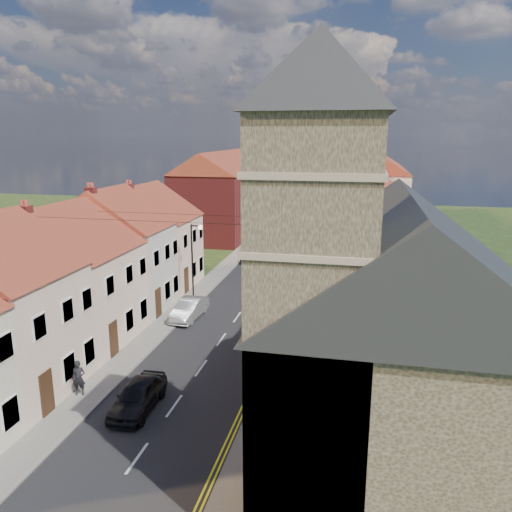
% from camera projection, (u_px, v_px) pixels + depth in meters
% --- Properties ---
extents(ground, '(160.00, 160.00, 0.00)m').
position_uv_depth(ground, '(113.00, 493.00, 17.82)').
color(ground, '#3B5524').
rests_on(ground, ground).
extents(road, '(7.00, 90.00, 0.02)m').
position_uv_depth(road, '(269.00, 272.00, 46.30)').
color(road, black).
rests_on(road, ground).
extents(pavement_left, '(1.80, 90.00, 0.12)m').
position_uv_depth(pavement_left, '(223.00, 269.00, 47.19)').
color(pavement_left, gray).
rests_on(pavement_left, ground).
extents(pavement_right, '(1.80, 90.00, 0.12)m').
position_uv_depth(pavement_right, '(316.00, 274.00, 45.39)').
color(pavement_right, gray).
rests_on(pavement_right, ground).
extents(church, '(11.25, 14.25, 15.20)m').
position_uv_depth(church, '(389.00, 326.00, 17.66)').
color(church, '#3E362C').
rests_on(church, ground).
extents(cottage_r_tudor, '(8.30, 5.20, 9.00)m').
position_uv_depth(cottage_r_tudor, '(378.00, 287.00, 26.91)').
color(cottage_r_tudor, beige).
rests_on(cottage_r_tudor, ground).
extents(cottage_r_white_near, '(8.30, 6.00, 9.00)m').
position_uv_depth(cottage_r_white_near, '(377.00, 262.00, 32.03)').
color(cottage_r_white_near, beige).
rests_on(cottage_r_white_near, ground).
extents(cottage_r_cream_mid, '(8.30, 5.20, 9.00)m').
position_uv_depth(cottage_r_cream_mid, '(376.00, 245.00, 37.15)').
color(cottage_r_cream_mid, '#FFDBC9').
rests_on(cottage_r_cream_mid, ground).
extents(cottage_r_pink, '(8.30, 6.00, 9.00)m').
position_uv_depth(cottage_r_pink, '(375.00, 231.00, 42.28)').
color(cottage_r_pink, '#FFDBC9').
rests_on(cottage_r_pink, ground).
extents(cottage_r_white_far, '(8.30, 5.20, 9.00)m').
position_uv_depth(cottage_r_white_far, '(374.00, 221.00, 47.41)').
color(cottage_r_white_far, maroon).
rests_on(cottage_r_white_far, ground).
extents(cottage_r_cream_far, '(8.30, 6.00, 9.00)m').
position_uv_depth(cottage_r_cream_far, '(373.00, 212.00, 52.54)').
color(cottage_r_cream_far, beige).
rests_on(cottage_r_cream_far, ground).
extents(cottage_l_white, '(8.30, 6.90, 8.80)m').
position_uv_depth(cottage_l_white, '(62.00, 273.00, 30.03)').
color(cottage_l_white, '#FFDBC9').
rests_on(cottage_l_white, ground).
extents(cottage_l_brick_mid, '(8.30, 5.70, 9.10)m').
position_uv_depth(cottage_l_brick_mid, '(111.00, 248.00, 35.79)').
color(cottage_l_brick_mid, beige).
rests_on(cottage_l_brick_mid, ground).
extents(cottage_l_pink, '(8.30, 6.30, 8.80)m').
position_uv_depth(cottage_l_pink, '(145.00, 235.00, 41.33)').
color(cottage_l_pink, '#FFDBC9').
rests_on(cottage_l_pink, ground).
extents(block_right_far, '(8.30, 24.20, 10.50)m').
position_uv_depth(block_right_far, '(372.00, 189.00, 66.87)').
color(block_right_far, beige).
rests_on(block_right_far, ground).
extents(block_left_far, '(8.30, 24.20, 10.50)m').
position_uv_depth(block_left_far, '(228.00, 190.00, 65.94)').
color(block_left_far, maroon).
rests_on(block_left_far, ground).
extents(lamppost, '(0.88, 0.15, 6.00)m').
position_uv_depth(lamppost, '(193.00, 259.00, 36.75)').
color(lamppost, black).
rests_on(lamppost, pavement_left).
extents(car_near, '(1.72, 4.11, 1.39)m').
position_uv_depth(car_near, '(138.00, 396.00, 23.09)').
color(car_near, black).
rests_on(car_near, ground).
extents(car_mid, '(1.68, 4.23, 1.37)m').
position_uv_depth(car_mid, '(189.00, 309.00, 34.59)').
color(car_mid, '#929599').
rests_on(car_mid, ground).
extents(car_far, '(2.61, 5.17, 1.44)m').
position_uv_depth(car_far, '(256.00, 254.00, 50.36)').
color(car_far, navy).
rests_on(car_far, ground).
extents(car_distant, '(3.63, 5.28, 1.34)m').
position_uv_depth(car_distant, '(281.00, 220.00, 70.38)').
color(car_distant, '#A1A2A8').
rests_on(car_distant, ground).
extents(pedestrian_left, '(0.72, 0.57, 1.75)m').
position_uv_depth(pedestrian_left, '(79.00, 378.00, 24.13)').
color(pedestrian_left, black).
rests_on(pedestrian_left, pavement_left).
extents(pedestrian_right, '(0.85, 0.73, 1.50)m').
position_uv_depth(pedestrian_right, '(260.00, 394.00, 22.91)').
color(pedestrian_right, '#292321').
rests_on(pedestrian_right, pavement_right).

